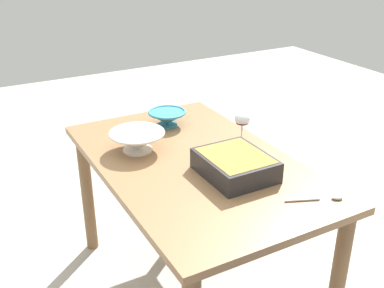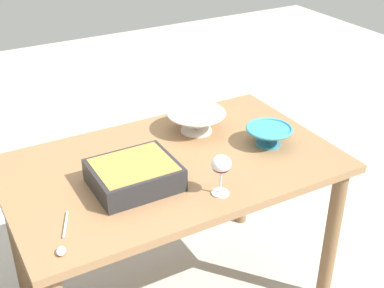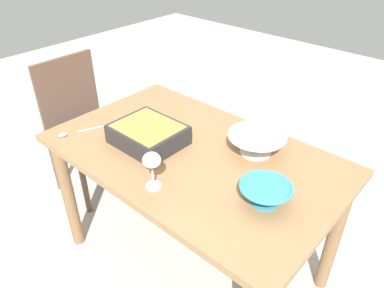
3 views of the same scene
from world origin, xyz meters
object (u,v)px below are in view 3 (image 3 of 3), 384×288
(wine_glass, at_px, (152,163))
(mixing_bowl, at_px, (256,142))
(dining_table, at_px, (193,171))
(serving_spoon, at_px, (72,133))
(chair, at_px, (81,120))
(small_bowl, at_px, (265,193))
(casserole_dish, at_px, (148,134))

(wine_glass, bearing_deg, mixing_bowl, -109.50)
(dining_table, distance_m, serving_spoon, 0.61)
(mixing_bowl, height_order, serving_spoon, mixing_bowl)
(dining_table, bearing_deg, mixing_bowl, -139.91)
(wine_glass, bearing_deg, chair, -17.38)
(dining_table, height_order, chair, chair)
(dining_table, relative_size, small_bowl, 6.69)
(casserole_dish, height_order, mixing_bowl, mixing_bowl)
(chair, distance_m, mixing_bowl, 1.27)
(casserole_dish, relative_size, serving_spoon, 1.41)
(serving_spoon, bearing_deg, casserole_dish, -149.72)
(dining_table, bearing_deg, casserole_dish, 22.90)
(mixing_bowl, height_order, small_bowl, mixing_bowl)
(chair, relative_size, serving_spoon, 4.13)
(wine_glass, bearing_deg, casserole_dish, -39.09)
(chair, bearing_deg, wine_glass, 162.62)
(serving_spoon, bearing_deg, mixing_bowl, -148.41)
(wine_glass, relative_size, casserole_dish, 0.51)
(small_bowl, relative_size, serving_spoon, 0.91)
(casserole_dish, bearing_deg, serving_spoon, 30.28)
(dining_table, bearing_deg, small_bowl, 170.15)
(chair, bearing_deg, dining_table, 177.30)
(mixing_bowl, bearing_deg, casserole_dish, 32.62)
(chair, height_order, wine_glass, wine_glass)
(wine_glass, height_order, casserole_dish, wine_glass)
(chair, relative_size, casserole_dish, 2.92)
(wine_glass, height_order, small_bowl, wine_glass)
(chair, relative_size, wine_glass, 5.68)
(casserole_dish, bearing_deg, wine_glass, 140.91)
(mixing_bowl, relative_size, serving_spoon, 1.19)
(small_bowl, bearing_deg, dining_table, -9.85)
(casserole_dish, xyz_separation_m, small_bowl, (-0.62, -0.01, -0.00))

